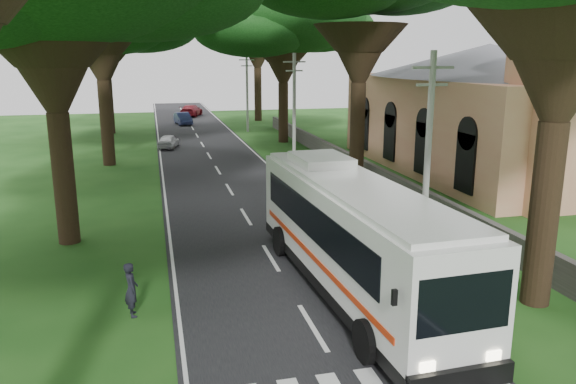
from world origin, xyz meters
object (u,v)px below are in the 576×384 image
Objects in this scene: pole_far at (247,92)px; pedestrian at (131,289)px; distant_car_b at (183,118)px; distant_car_c at (191,110)px; pole_near at (428,157)px; coach_bus at (352,233)px; church at (487,100)px; pole_mid at (294,109)px; distant_car_a at (169,141)px.

pole_far reaches higher than pedestrian.
pedestrian reaches higher than distant_car_b.
pole_far is at bearing 123.31° from distant_car_c.
pole_near is at bearing -91.09° from pedestrian.
pedestrian is at bearing 179.02° from coach_bus.
pole_near is (-12.36, -15.55, -0.73)m from church.
church is 27.41m from pole_far.
pole_mid is 14.10m from distant_car_a.
coach_bus is 32.80m from distant_car_a.
pole_near reaches higher than coach_bus.
pole_mid is 1.54× the size of distant_car_c.
distant_car_a is 0.67× the size of distant_car_c.
pole_near is 32.03m from distant_car_a.
pole_far is at bearing -60.26° from distant_car_b.
distant_car_b is (2.20, 17.28, 0.09)m from distant_car_a.
coach_bus is at bearing -99.63° from pedestrian.
distant_car_c is at bearing 71.42° from distant_car_b.
pedestrian is (-2.17, -32.59, 0.24)m from distant_car_a.
pole_near and pole_far have the same top height.
coach_bus is at bearing -95.39° from distant_car_b.
distant_car_c is at bearing 105.39° from pole_far.
church is 3.00× the size of pole_near.
church is 13.94× the size of pedestrian.
distant_car_a is 17.42m from distant_car_b.
distant_car_b is (-6.30, 47.96, -3.46)m from pole_near.
pole_far reaches higher than coach_bus.
pole_near is 0.61× the size of coach_bus.
distant_car_b is at bearing 97.95° from distant_car_c.
pedestrian is at bearing 102.14° from distant_car_c.
church is 3.00× the size of pole_far.
distant_car_a is 0.84× the size of distant_car_b.
pedestrian reaches higher than distant_car_a.
distant_car_c is 3.01× the size of pedestrian.
distant_car_c is at bearing -17.00° from pedestrian.
pole_near is at bearing -91.13° from distant_car_b.
pole_far is 10.73m from distant_car_b.
coach_bus is (-3.50, -1.71, -2.12)m from pole_near.
distant_car_b is at bearing 90.66° from coach_bus.
coach_bus reaches higher than distant_car_b.
distant_car_b is (-2.80, 49.67, -1.34)m from coach_bus.
coach_bus is at bearing -94.79° from pole_far.
church is 45.08m from distant_car_c.
pole_far is 1.92× the size of distant_car_b.
pole_mid is (-12.36, 4.45, -0.73)m from church.
coach_bus is 58.80m from distant_car_c.
coach_bus is 2.52× the size of distant_car_c.
pole_near is 11.33m from pedestrian.
church is at bearing -19.81° from pole_mid.
church is 37.64m from distant_car_b.
pedestrian is (-23.03, -17.45, -4.05)m from church.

